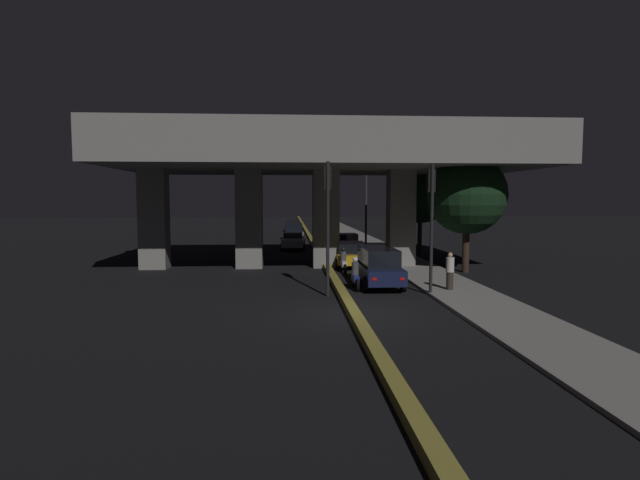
{
  "coord_description": "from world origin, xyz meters",
  "views": [
    {
      "loc": [
        -2.21,
        -17.07,
        4.02
      ],
      "look_at": [
        0.02,
        18.15,
        1.17
      ],
      "focal_mm": 28.0,
      "sensor_mm": 36.0,
      "label": 1
    }
  ],
  "objects_px": {
    "street_lamp": "(362,187)",
    "motorcycle_white_filtering_mid": "(343,262)",
    "pedestrian_on_sidewalk": "(450,271)",
    "car_grey_second_oncoming": "(294,231)",
    "car_dark_blue_third_oncoming": "(293,226)",
    "car_taxi_yellow_second": "(351,254)",
    "car_white_third": "(346,245)",
    "traffic_light_left_of_median": "(328,205)",
    "motorcycle_blue_filtering_near": "(355,276)",
    "motorcycle_black_filtering_far": "(330,250)",
    "car_dark_blue_lead": "(378,266)",
    "traffic_light_right_of_median": "(431,207)",
    "car_white_lead_oncoming": "(293,240)"
  },
  "relations": [
    {
      "from": "street_lamp",
      "to": "motorcycle_white_filtering_mid",
      "type": "distance_m",
      "value": 14.71
    },
    {
      "from": "street_lamp",
      "to": "pedestrian_on_sidewalk",
      "type": "relative_size",
      "value": 5.32
    },
    {
      "from": "car_grey_second_oncoming",
      "to": "car_dark_blue_third_oncoming",
      "type": "relative_size",
      "value": 1.02
    },
    {
      "from": "car_taxi_yellow_second",
      "to": "car_white_third",
      "type": "xyz_separation_m",
      "value": [
        0.35,
        5.56,
        0.05
      ]
    },
    {
      "from": "traffic_light_left_of_median",
      "to": "motorcycle_blue_filtering_near",
      "type": "distance_m",
      "value": 3.77
    },
    {
      "from": "car_white_third",
      "to": "motorcycle_blue_filtering_near",
      "type": "distance_m",
      "value": 13.29
    },
    {
      "from": "car_dark_blue_third_oncoming",
      "to": "car_taxi_yellow_second",
      "type": "bearing_deg",
      "value": 6.6
    },
    {
      "from": "car_grey_second_oncoming",
      "to": "motorcycle_blue_filtering_near",
      "type": "bearing_deg",
      "value": 3.19
    },
    {
      "from": "motorcycle_black_filtering_far",
      "to": "pedestrian_on_sidewalk",
      "type": "xyz_separation_m",
      "value": [
        4.18,
        -12.84,
        0.35
      ]
    },
    {
      "from": "street_lamp",
      "to": "car_dark_blue_lead",
      "type": "xyz_separation_m",
      "value": [
        -1.85,
        -17.98,
        -4.13
      ]
    },
    {
      "from": "car_white_third",
      "to": "car_grey_second_oncoming",
      "type": "relative_size",
      "value": 1.0
    },
    {
      "from": "car_dark_blue_third_oncoming",
      "to": "motorcycle_black_filtering_far",
      "type": "distance_m",
      "value": 29.38
    },
    {
      "from": "pedestrian_on_sidewalk",
      "to": "car_white_third",
      "type": "bearing_deg",
      "value": 101.43
    },
    {
      "from": "car_dark_blue_lead",
      "to": "car_taxi_yellow_second",
      "type": "bearing_deg",
      "value": 3.87
    },
    {
      "from": "traffic_light_right_of_median",
      "to": "motorcycle_white_filtering_mid",
      "type": "distance_m",
      "value": 7.93
    },
    {
      "from": "traffic_light_left_of_median",
      "to": "car_white_lead_oncoming",
      "type": "relative_size",
      "value": 1.16
    },
    {
      "from": "street_lamp",
      "to": "car_white_lead_oncoming",
      "type": "relative_size",
      "value": 1.78
    },
    {
      "from": "car_white_third",
      "to": "motorcycle_white_filtering_mid",
      "type": "xyz_separation_m",
      "value": [
        -1.08,
        -8.08,
        -0.21
      ]
    },
    {
      "from": "car_dark_blue_lead",
      "to": "car_dark_blue_third_oncoming",
      "type": "xyz_separation_m",
      "value": [
        -3.67,
        40.25,
        -0.23
      ]
    },
    {
      "from": "traffic_light_left_of_median",
      "to": "street_lamp",
      "type": "distance_m",
      "value": 20.86
    },
    {
      "from": "traffic_light_right_of_median",
      "to": "street_lamp",
      "type": "height_order",
      "value": "street_lamp"
    },
    {
      "from": "traffic_light_left_of_median",
      "to": "car_grey_second_oncoming",
      "type": "distance_m",
      "value": 29.63
    },
    {
      "from": "street_lamp",
      "to": "car_white_third",
      "type": "height_order",
      "value": "street_lamp"
    },
    {
      "from": "car_dark_blue_third_oncoming",
      "to": "traffic_light_left_of_median",
      "type": "bearing_deg",
      "value": 2.55
    },
    {
      "from": "car_white_lead_oncoming",
      "to": "pedestrian_on_sidewalk",
      "type": "relative_size",
      "value": 2.98
    },
    {
      "from": "car_white_lead_oncoming",
      "to": "pedestrian_on_sidewalk",
      "type": "distance_m",
      "value": 20.65
    },
    {
      "from": "motorcycle_blue_filtering_near",
      "to": "street_lamp",
      "type": "bearing_deg",
      "value": -10.0
    },
    {
      "from": "street_lamp",
      "to": "car_white_lead_oncoming",
      "type": "height_order",
      "value": "street_lamp"
    },
    {
      "from": "motorcycle_black_filtering_far",
      "to": "pedestrian_on_sidewalk",
      "type": "height_order",
      "value": "pedestrian_on_sidewalk"
    },
    {
      "from": "car_white_lead_oncoming",
      "to": "traffic_light_left_of_median",
      "type": "bearing_deg",
      "value": 6.25
    },
    {
      "from": "car_grey_second_oncoming",
      "to": "car_dark_blue_third_oncoming",
      "type": "bearing_deg",
      "value": 178.12
    },
    {
      "from": "car_taxi_yellow_second",
      "to": "traffic_light_right_of_median",
      "type": "bearing_deg",
      "value": -164.61
    },
    {
      "from": "traffic_light_left_of_median",
      "to": "motorcycle_blue_filtering_near",
      "type": "relative_size",
      "value": 2.93
    },
    {
      "from": "car_dark_blue_lead",
      "to": "traffic_light_right_of_median",
      "type": "bearing_deg",
      "value": -142.78
    },
    {
      "from": "traffic_light_right_of_median",
      "to": "traffic_light_left_of_median",
      "type": "bearing_deg",
      "value": -179.99
    },
    {
      "from": "car_dark_blue_lead",
      "to": "car_grey_second_oncoming",
      "type": "height_order",
      "value": "car_dark_blue_lead"
    },
    {
      "from": "car_white_third",
      "to": "car_grey_second_oncoming",
      "type": "bearing_deg",
      "value": 12.31
    },
    {
      "from": "car_dark_blue_lead",
      "to": "street_lamp",
      "type": "bearing_deg",
      "value": -5.66
    },
    {
      "from": "motorcycle_white_filtering_mid",
      "to": "motorcycle_blue_filtering_near",
      "type": "bearing_deg",
      "value": 176.44
    },
    {
      "from": "traffic_light_right_of_median",
      "to": "motorcycle_white_filtering_mid",
      "type": "bearing_deg",
      "value": 113.91
    },
    {
      "from": "car_white_lead_oncoming",
      "to": "motorcycle_white_filtering_mid",
      "type": "distance_m",
      "value": 13.63
    },
    {
      "from": "traffic_light_right_of_median",
      "to": "car_dark_blue_third_oncoming",
      "type": "bearing_deg",
      "value": 97.3
    },
    {
      "from": "motorcycle_black_filtering_far",
      "to": "car_grey_second_oncoming",
      "type": "bearing_deg",
      "value": 9.88
    },
    {
      "from": "car_grey_second_oncoming",
      "to": "motorcycle_blue_filtering_near",
      "type": "relative_size",
      "value": 2.27
    },
    {
      "from": "car_taxi_yellow_second",
      "to": "motorcycle_white_filtering_mid",
      "type": "distance_m",
      "value": 2.63
    },
    {
      "from": "car_dark_blue_lead",
      "to": "car_dark_blue_third_oncoming",
      "type": "relative_size",
      "value": 1.11
    },
    {
      "from": "traffic_light_left_of_median",
      "to": "pedestrian_on_sidewalk",
      "type": "relative_size",
      "value": 3.45
    },
    {
      "from": "motorcycle_blue_filtering_near",
      "to": "motorcycle_black_filtering_far",
      "type": "bearing_deg",
      "value": 0.09
    },
    {
      "from": "car_white_lead_oncoming",
      "to": "traffic_light_right_of_median",
      "type": "bearing_deg",
      "value": 18.3
    },
    {
      "from": "street_lamp",
      "to": "car_dark_blue_lead",
      "type": "relative_size",
      "value": 1.81
    }
  ]
}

